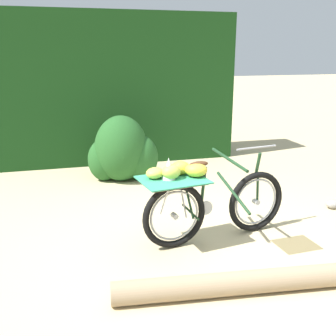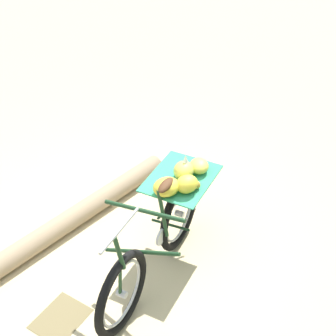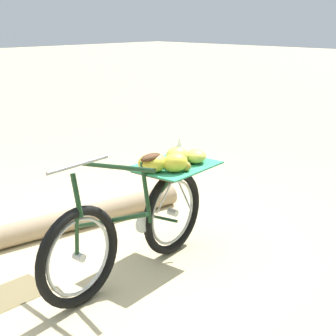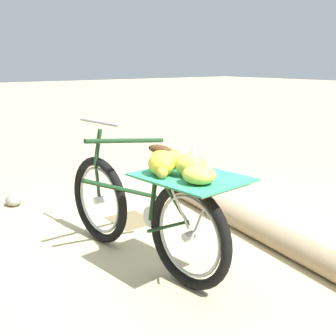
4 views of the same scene
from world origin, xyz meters
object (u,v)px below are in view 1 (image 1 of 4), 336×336
(fallen_log, at_px, (255,282))
(shrub_cluster, at_px, (122,152))
(bicycle, at_px, (206,198))
(path_stone, at_px, (333,204))

(fallen_log, height_order, shrub_cluster, shrub_cluster)
(bicycle, height_order, shrub_cluster, shrub_cluster)
(bicycle, bearing_deg, shrub_cluster, 94.16)
(fallen_log, height_order, path_stone, fallen_log)
(bicycle, relative_size, path_stone, 9.05)
(bicycle, distance_m, shrub_cluster, 2.50)
(shrub_cluster, bearing_deg, fallen_log, 97.21)
(fallen_log, bearing_deg, bicycle, -88.86)
(bicycle, bearing_deg, fallen_log, -94.50)
(bicycle, relative_size, shrub_cluster, 1.58)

